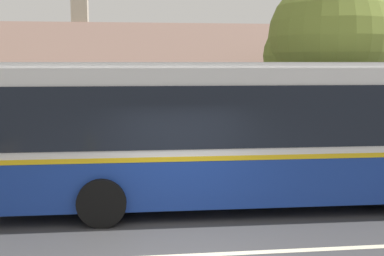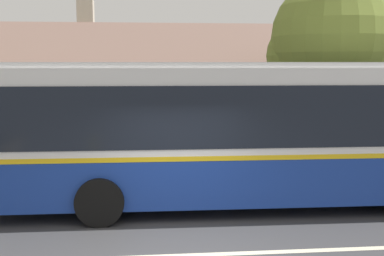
{
  "view_description": "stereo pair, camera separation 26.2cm",
  "coord_description": "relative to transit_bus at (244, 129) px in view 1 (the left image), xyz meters",
  "views": [
    {
      "loc": [
        -0.87,
        -7.86,
        3.29
      ],
      "look_at": [
        0.51,
        3.64,
        1.73
      ],
      "focal_mm": 45.0,
      "sensor_mm": 36.0,
      "label": 1
    },
    {
      "loc": [
        -0.61,
        -7.89,
        3.29
      ],
      "look_at": [
        0.51,
        3.64,
        1.73
      ],
      "focal_mm": 45.0,
      "sensor_mm": 36.0,
      "label": 2
    }
  ],
  "objects": [
    {
      "name": "sidewalk_far",
      "position": [
        -1.63,
        3.1,
        -1.7
      ],
      "size": [
        60.0,
        3.0,
        0.15
      ],
      "primitive_type": "cube",
      "color": "gray",
      "rests_on": "ground"
    },
    {
      "name": "community_building",
      "position": [
        0.68,
        10.36,
        -0.03
      ],
      "size": [
        20.64,
        8.81,
        6.05
      ],
      "color": "beige",
      "rests_on": "ground"
    },
    {
      "name": "street_tree_primary",
      "position": [
        3.45,
        4.04,
        2.2
      ],
      "size": [
        3.85,
        3.8,
        6.01
      ],
      "color": "#4C3828",
      "rests_on": "ground"
    },
    {
      "name": "ground_plane",
      "position": [
        -1.63,
        -2.9,
        -1.78
      ],
      "size": [
        300.0,
        300.0,
        0.0
      ],
      "primitive_type": "plane",
      "color": "#38383A"
    },
    {
      "name": "transit_bus",
      "position": [
        0.0,
        0.0,
        0.0
      ],
      "size": [
        11.62,
        2.89,
        3.32
      ],
      "color": "navy",
      "rests_on": "ground"
    },
    {
      "name": "bench_down_street",
      "position": [
        -2.96,
        2.6,
        -1.2
      ],
      "size": [
        1.85,
        0.51,
        0.94
      ],
      "color": "brown",
      "rests_on": "sidewalk_far"
    },
    {
      "name": "lane_divider_stripe",
      "position": [
        -1.63,
        -2.9,
        -1.77
      ],
      "size": [
        60.0,
        0.16,
        0.01
      ],
      "primitive_type": "cube",
      "color": "beige",
      "rests_on": "ground"
    }
  ]
}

